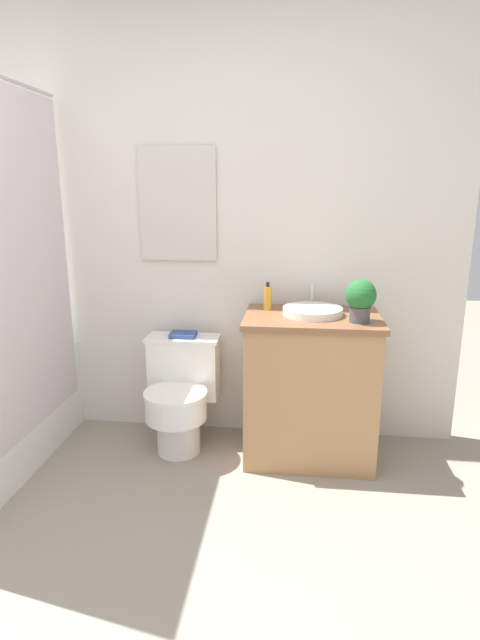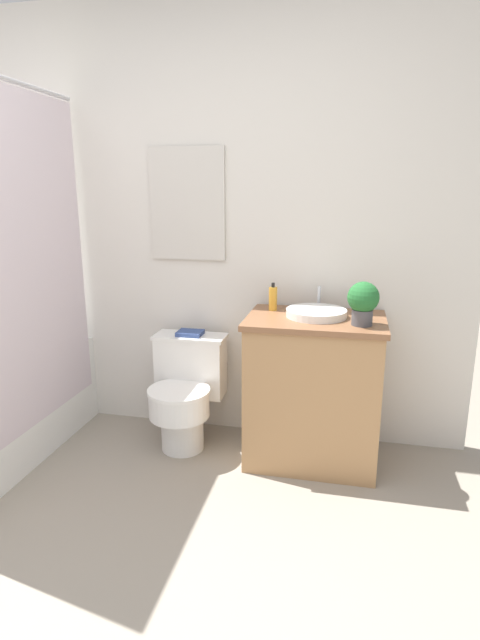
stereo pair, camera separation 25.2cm
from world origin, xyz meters
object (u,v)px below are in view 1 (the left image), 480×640
Objects in this scene: toilet at (180,393)px; potted_plant at (361,298)px; sink at (313,311)px; soap_bottle at (268,298)px; book_on_tank at (183,335)px.

potted_plant reaches higher than toilet.
sink is (0.74, 0.01, 0.51)m from toilet.
sink is 2.29× the size of soap_bottle.
book_on_tank reaches higher than toilet.
soap_bottle reaches higher than toilet.
potted_plant is (0.48, -0.22, 0.06)m from soap_bottle.
book_on_tank is at bearing 171.71° from sink.
sink is at bearing -8.29° from book_on_tank.
toilet is at bearing -168.26° from soap_bottle.
sink reaches higher than book_on_tank.
potted_plant is at bearing -28.71° from sink.
sink is 2.40× the size of book_on_tank.
toilet is 0.34m from book_on_tank.
book_on_tank is (-0.74, 0.11, -0.19)m from sink.
toilet is 0.75m from soap_bottle.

